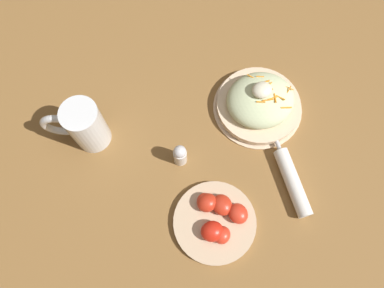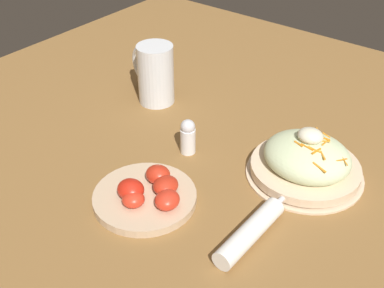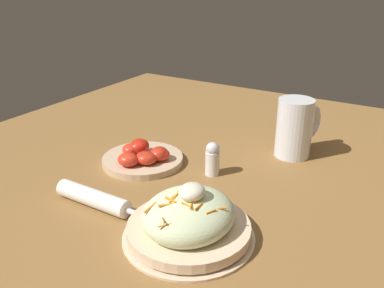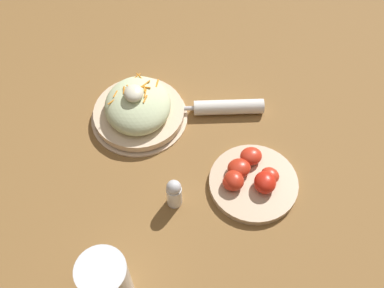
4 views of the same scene
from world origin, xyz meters
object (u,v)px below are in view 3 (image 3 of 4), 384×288
(beer_mug, at_px, (295,130))
(tomato_plate, at_px, (143,157))
(salad_plate, at_px, (189,221))
(salt_shaker, at_px, (212,158))
(napkin_roll, at_px, (94,198))

(beer_mug, bearing_deg, tomato_plate, -50.86)
(salad_plate, bearing_deg, salt_shaker, -161.15)
(salad_plate, relative_size, beer_mug, 1.55)
(beer_mug, bearing_deg, salt_shaker, -31.76)
(salad_plate, xyz_separation_m, beer_mug, (-0.42, 0.04, 0.03))
(napkin_roll, bearing_deg, salt_shaker, 150.79)
(beer_mug, distance_m, napkin_roll, 0.50)
(salad_plate, height_order, salt_shaker, salad_plate)
(beer_mug, xyz_separation_m, tomato_plate, (0.23, -0.28, -0.05))
(salad_plate, relative_size, tomato_plate, 1.20)
(beer_mug, relative_size, tomato_plate, 0.78)
(salad_plate, bearing_deg, tomato_plate, -128.33)
(beer_mug, xyz_separation_m, salt_shaker, (0.19, -0.12, -0.03))
(beer_mug, xyz_separation_m, napkin_roll, (0.43, -0.25, -0.05))
(salad_plate, height_order, beer_mug, beer_mug)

